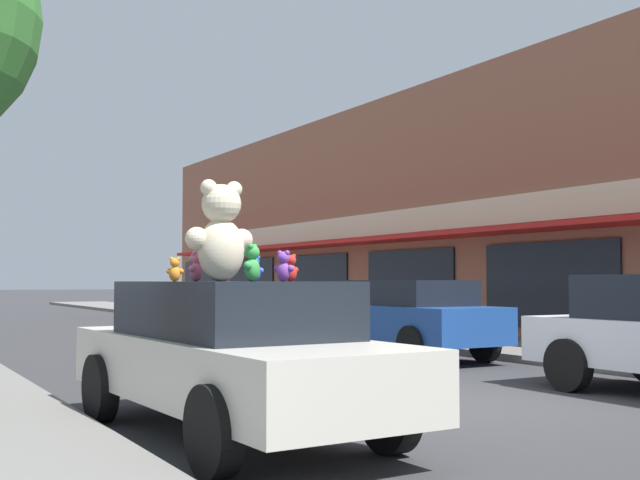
{
  "coord_description": "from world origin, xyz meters",
  "views": [
    {
      "loc": [
        -6.23,
        -7.72,
        1.5
      ],
      "look_at": [
        -0.75,
        1.84,
        2.06
      ],
      "focal_mm": 45.0,
      "sensor_mm": 36.0,
      "label": 1
    }
  ],
  "objects_px": {
    "teddy_bear_green": "(252,263)",
    "plush_art_car": "(230,353)",
    "teddy_bear_purple": "(284,266)",
    "parked_car_far_center": "(404,315)",
    "teddy_bear_red": "(291,268)",
    "teddy_bear_orange": "(175,270)",
    "teddy_bear_pink": "(196,267)",
    "teddy_bear_blue": "(254,269)",
    "teddy_bear_giant": "(221,233)"
  },
  "relations": [
    {
      "from": "teddy_bear_green",
      "to": "plush_art_car",
      "type": "bearing_deg",
      "value": -145.01
    },
    {
      "from": "teddy_bear_purple",
      "to": "parked_car_far_center",
      "type": "relative_size",
      "value": 0.07
    },
    {
      "from": "teddy_bear_red",
      "to": "teddy_bear_orange",
      "type": "height_order",
      "value": "teddy_bear_red"
    },
    {
      "from": "teddy_bear_orange",
      "to": "teddy_bear_pink",
      "type": "bearing_deg",
      "value": -107.81
    },
    {
      "from": "plush_art_car",
      "to": "teddy_bear_blue",
      "type": "distance_m",
      "value": 0.98
    },
    {
      "from": "teddy_bear_green",
      "to": "parked_car_far_center",
      "type": "bearing_deg",
      "value": -179.76
    },
    {
      "from": "plush_art_car",
      "to": "parked_car_far_center",
      "type": "height_order",
      "value": "parked_car_far_center"
    },
    {
      "from": "parked_car_far_center",
      "to": "teddy_bear_red",
      "type": "bearing_deg",
      "value": -133.7
    },
    {
      "from": "teddy_bear_purple",
      "to": "parked_car_far_center",
      "type": "height_order",
      "value": "teddy_bear_purple"
    },
    {
      "from": "teddy_bear_giant",
      "to": "teddy_bear_orange",
      "type": "height_order",
      "value": "teddy_bear_giant"
    },
    {
      "from": "teddy_bear_giant",
      "to": "plush_art_car",
      "type": "bearing_deg",
      "value": 118.91
    },
    {
      "from": "parked_car_far_center",
      "to": "teddy_bear_orange",
      "type": "bearing_deg",
      "value": -140.69
    },
    {
      "from": "teddy_bear_pink",
      "to": "teddy_bear_orange",
      "type": "xyz_separation_m",
      "value": [
        -0.31,
        -0.25,
        -0.04
      ]
    },
    {
      "from": "teddy_bear_giant",
      "to": "teddy_bear_orange",
      "type": "relative_size",
      "value": 4.23
    },
    {
      "from": "teddy_bear_blue",
      "to": "teddy_bear_green",
      "type": "bearing_deg",
      "value": 85.6
    },
    {
      "from": "teddy_bear_green",
      "to": "teddy_bear_purple",
      "type": "relative_size",
      "value": 1.14
    },
    {
      "from": "teddy_bear_purple",
      "to": "plush_art_car",
      "type": "bearing_deg",
      "value": 3.16
    },
    {
      "from": "plush_art_car",
      "to": "teddy_bear_pink",
      "type": "bearing_deg",
      "value": 114.3
    },
    {
      "from": "plush_art_car",
      "to": "teddy_bear_blue",
      "type": "height_order",
      "value": "teddy_bear_blue"
    },
    {
      "from": "plush_art_car",
      "to": "teddy_bear_purple",
      "type": "relative_size",
      "value": 16.06
    },
    {
      "from": "teddy_bear_giant",
      "to": "teddy_bear_blue",
      "type": "bearing_deg",
      "value": -158.29
    },
    {
      "from": "teddy_bear_giant",
      "to": "teddy_bear_red",
      "type": "height_order",
      "value": "teddy_bear_giant"
    },
    {
      "from": "teddy_bear_orange",
      "to": "teddy_bear_blue",
      "type": "relative_size",
      "value": 0.87
    },
    {
      "from": "plush_art_car",
      "to": "teddy_bear_orange",
      "type": "distance_m",
      "value": 0.97
    },
    {
      "from": "teddy_bear_orange",
      "to": "teddy_bear_red",
      "type": "bearing_deg",
      "value": -169.2
    },
    {
      "from": "teddy_bear_green",
      "to": "teddy_bear_blue",
      "type": "bearing_deg",
      "value": -161.4
    },
    {
      "from": "parked_car_far_center",
      "to": "teddy_bear_purple",
      "type": "bearing_deg",
      "value": -133.6
    },
    {
      "from": "teddy_bear_green",
      "to": "teddy_bear_blue",
      "type": "distance_m",
      "value": 1.23
    },
    {
      "from": "teddy_bear_red",
      "to": "teddy_bear_blue",
      "type": "bearing_deg",
      "value": -90.59
    },
    {
      "from": "teddy_bear_giant",
      "to": "teddy_bear_red",
      "type": "relative_size",
      "value": 3.69
    },
    {
      "from": "teddy_bear_green",
      "to": "parked_car_far_center",
      "type": "height_order",
      "value": "teddy_bear_green"
    },
    {
      "from": "teddy_bear_pink",
      "to": "teddy_bear_giant",
      "type": "bearing_deg",
      "value": 67.4
    },
    {
      "from": "teddy_bear_pink",
      "to": "teddy_bear_purple",
      "type": "distance_m",
      "value": 1.04
    },
    {
      "from": "teddy_bear_giant",
      "to": "teddy_bear_blue",
      "type": "height_order",
      "value": "teddy_bear_giant"
    },
    {
      "from": "teddy_bear_green",
      "to": "teddy_bear_orange",
      "type": "xyz_separation_m",
      "value": [
        -0.38,
        0.92,
        -0.05
      ]
    },
    {
      "from": "teddy_bear_giant",
      "to": "teddy_bear_orange",
      "type": "xyz_separation_m",
      "value": [
        -0.45,
        0.06,
        -0.37
      ]
    },
    {
      "from": "parked_car_far_center",
      "to": "teddy_bear_pink",
      "type": "bearing_deg",
      "value": -140.69
    },
    {
      "from": "plush_art_car",
      "to": "teddy_bear_red",
      "type": "xyz_separation_m",
      "value": [
        0.52,
        -0.27,
        0.82
      ]
    },
    {
      "from": "teddy_bear_giant",
      "to": "teddy_bear_pink",
      "type": "relative_size",
      "value": 3.22
    },
    {
      "from": "teddy_bear_purple",
      "to": "teddy_bear_red",
      "type": "bearing_deg",
      "value": -71.72
    },
    {
      "from": "teddy_bear_giant",
      "to": "teddy_bear_blue",
      "type": "distance_m",
      "value": 0.64
    },
    {
      "from": "teddy_bear_red",
      "to": "teddy_bear_green",
      "type": "xyz_separation_m",
      "value": [
        -0.65,
        -0.5,
        0.03
      ]
    },
    {
      "from": "teddy_bear_blue",
      "to": "plush_art_car",
      "type": "bearing_deg",
      "value": 61.1
    },
    {
      "from": "teddy_bear_red",
      "to": "teddy_bear_green",
      "type": "height_order",
      "value": "teddy_bear_green"
    },
    {
      "from": "teddy_bear_red",
      "to": "teddy_bear_purple",
      "type": "distance_m",
      "value": 0.29
    },
    {
      "from": "plush_art_car",
      "to": "teddy_bear_green",
      "type": "relative_size",
      "value": 14.03
    },
    {
      "from": "teddy_bear_pink",
      "to": "teddy_bear_purple",
      "type": "height_order",
      "value": "teddy_bear_pink"
    },
    {
      "from": "teddy_bear_giant",
      "to": "teddy_bear_green",
      "type": "relative_size",
      "value": 2.96
    },
    {
      "from": "plush_art_car",
      "to": "teddy_bear_purple",
      "type": "bearing_deg",
      "value": -58.27
    },
    {
      "from": "teddy_bear_green",
      "to": "teddy_bear_purple",
      "type": "bearing_deg",
      "value": 166.49
    }
  ]
}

